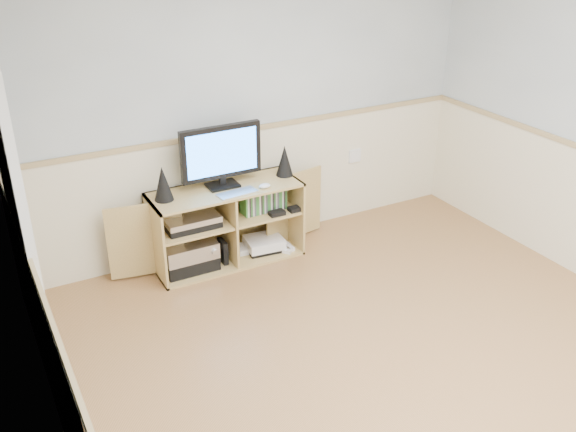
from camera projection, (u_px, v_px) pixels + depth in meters
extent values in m
cube|color=#AC744C|center=(415.00, 386.00, 3.98)|extent=(4.00, 4.50, 0.02)
cube|color=silver|center=(45.00, 302.00, 2.57)|extent=(0.02, 4.50, 2.50)
cube|color=silver|center=(253.00, 100.00, 5.22)|extent=(4.00, 0.02, 2.50)
cube|color=beige|center=(256.00, 185.00, 5.53)|extent=(4.00, 0.01, 1.00)
cube|color=tan|center=(255.00, 128.00, 5.30)|extent=(4.00, 0.02, 0.04)
cube|color=beige|center=(18.00, 227.00, 3.72)|extent=(0.03, 0.82, 2.00)
cube|color=tan|center=(228.00, 258.00, 5.38)|extent=(1.22, 0.46, 0.02)
cube|color=tan|center=(225.00, 190.00, 5.10)|extent=(1.22, 0.46, 0.02)
cube|color=tan|center=(156.00, 241.00, 4.99)|extent=(0.02, 0.46, 0.65)
cube|color=tan|center=(291.00, 210.00, 5.50)|extent=(0.02, 0.46, 0.65)
cube|color=tan|center=(216.00, 215.00, 5.42)|extent=(1.22, 0.02, 0.65)
cube|color=tan|center=(227.00, 225.00, 5.24)|extent=(0.02, 0.44, 0.61)
cube|color=tan|center=(191.00, 227.00, 5.09)|extent=(0.58, 0.42, 0.02)
cube|color=tan|center=(260.00, 211.00, 5.35)|extent=(0.58, 0.42, 0.02)
cube|color=tan|center=(146.00, 240.00, 5.01)|extent=(0.59, 0.12, 0.61)
cube|color=tan|center=(294.00, 206.00, 5.57)|extent=(0.59, 0.12, 0.61)
cube|color=black|center=(223.00, 185.00, 5.14)|extent=(0.25, 0.18, 0.02)
cube|color=black|center=(222.00, 181.00, 5.12)|extent=(0.05, 0.04, 0.06)
cube|color=black|center=(221.00, 152.00, 5.01)|extent=(0.66, 0.05, 0.42)
cube|color=blue|center=(222.00, 153.00, 4.99)|extent=(0.58, 0.01, 0.35)
cone|color=black|center=(163.00, 183.00, 4.84)|extent=(0.15, 0.15, 0.27)
cone|color=black|center=(285.00, 161.00, 5.29)|extent=(0.14, 0.14, 0.26)
cube|color=silver|center=(237.00, 193.00, 5.00)|extent=(0.33, 0.16, 0.01)
ellipsoid|color=white|center=(265.00, 186.00, 5.10)|extent=(0.10, 0.07, 0.04)
cube|color=black|center=(189.00, 261.00, 5.20)|extent=(0.43, 0.32, 0.11)
cube|color=silver|center=(188.00, 249.00, 5.15)|extent=(0.43, 0.32, 0.13)
cube|color=black|center=(191.00, 223.00, 5.07)|extent=(0.43, 0.30, 0.05)
cube|color=silver|center=(190.00, 218.00, 5.05)|extent=(0.43, 0.30, 0.05)
cube|color=black|center=(223.00, 251.00, 5.26)|extent=(0.04, 0.14, 0.20)
cube|color=white|center=(249.00, 248.00, 5.48)|extent=(0.23, 0.18, 0.05)
cube|color=black|center=(264.00, 248.00, 5.49)|extent=(0.32, 0.27, 0.03)
cube|color=white|center=(264.00, 242.00, 5.47)|extent=(0.34, 0.29, 0.08)
cube|color=white|center=(289.00, 246.00, 5.51)|extent=(0.04, 0.14, 0.03)
cube|color=white|center=(278.00, 239.00, 5.63)|extent=(0.09, 0.15, 0.03)
cube|color=#3F8C3F|center=(263.00, 200.00, 5.30)|extent=(0.38, 0.14, 0.19)
cube|color=white|center=(354.00, 156.00, 5.91)|extent=(0.12, 0.03, 0.12)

